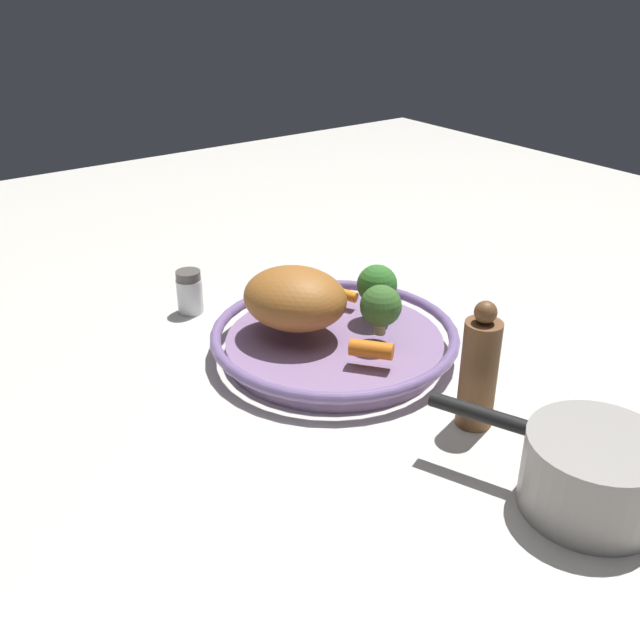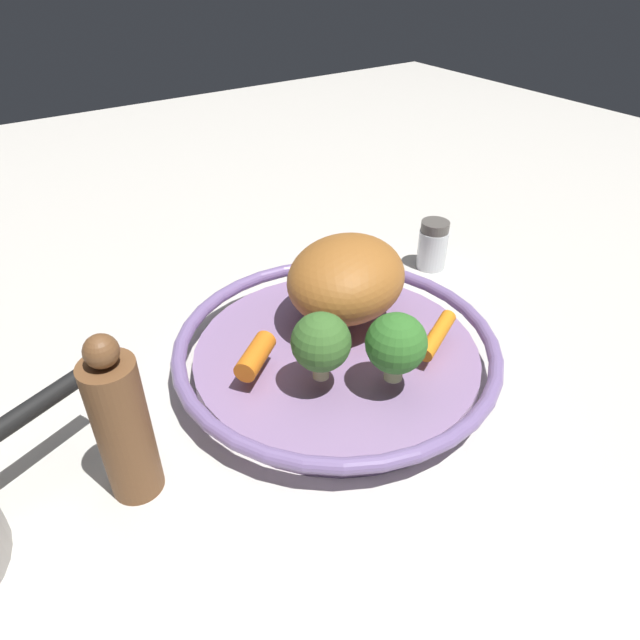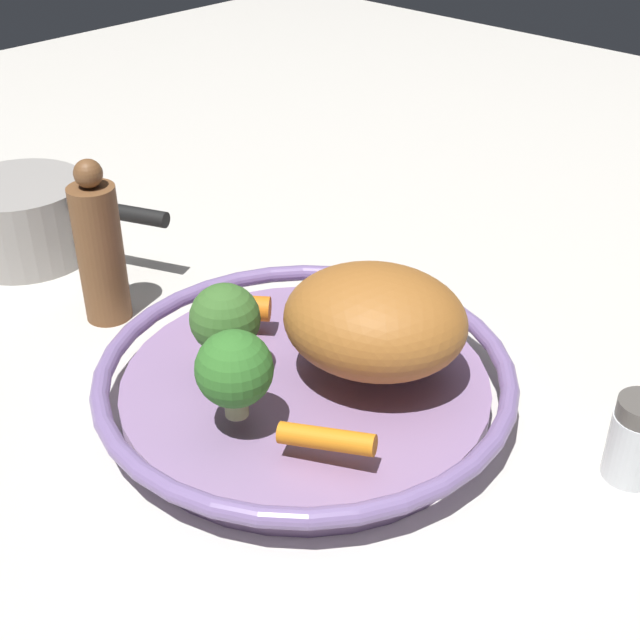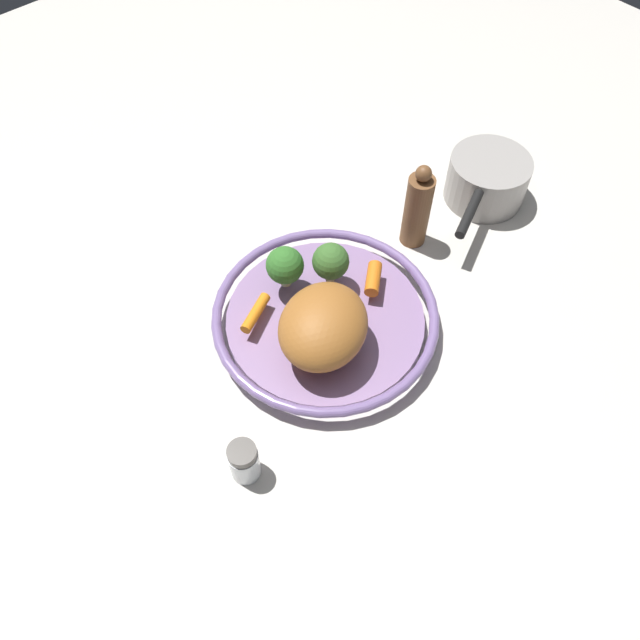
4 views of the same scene
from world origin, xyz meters
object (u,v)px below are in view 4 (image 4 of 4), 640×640
Objects in this scene: broccoli_floret_large at (331,262)px; broccoli_floret_edge at (285,266)px; baby_carrot_near_rim at (373,279)px; serving_bowl at (325,318)px; roast_chicken_piece at (323,326)px; pepper_mill at (417,209)px; baby_carrot_center at (256,313)px; salt_shaker at (244,461)px; saucepan at (487,180)px.

broccoli_floret_large is 0.07m from broccoli_floret_edge.
serving_bowl is at bearing 83.94° from baby_carrot_near_rim.
serving_bowl is 0.09m from baby_carrot_near_rim.
roast_chicken_piece is 0.12m from broccoli_floret_edge.
broccoli_floret_large is (0.05, 0.04, 0.03)m from baby_carrot_near_rim.
pepper_mill is at bearing -73.17° from baby_carrot_near_rim.
pepper_mill is at bearing -75.26° from roast_chicken_piece.
serving_bowl is 0.10m from broccoli_floret_edge.
baby_carrot_center is 0.31m from pepper_mill.
broccoli_floret_large is (0.04, -0.05, 0.06)m from serving_bowl.
serving_bowl is at bearing -66.48° from salt_shaker.
broccoli_floret_large is at bearing 40.35° from baby_carrot_near_rim.
baby_carrot_center is at bearing 84.65° from saucepan.
pepper_mill is at bearing -73.82° from salt_shaker.
baby_carrot_center is at bearing 80.39° from broccoli_floret_large.
pepper_mill reaches higher than baby_carrot_near_rim.
saucepan is (0.02, -0.39, 0.02)m from serving_bowl.
pepper_mill reaches higher than serving_bowl.
broccoli_floret_edge is at bearing 81.17° from saucepan.
roast_chicken_piece is at bearing -157.04° from baby_carrot_center.
serving_bowl is at bearing -45.90° from roast_chicken_piece.
baby_carrot_near_rim is at bearing -77.56° from roast_chicken_piece.
broccoli_floret_large is at bearing -47.81° from roast_chicken_piece.
baby_carrot_center is 0.30× the size of saucepan.
broccoli_floret_edge is 1.03× the size of salt_shaker.
broccoli_floret_edge is 0.24m from pepper_mill.
roast_chicken_piece reaches higher than broccoli_floret_edge.
roast_chicken_piece is at bearing 165.26° from broccoli_floret_edge.
serving_bowl is 0.39m from saucepan.
pepper_mill is (0.03, -0.23, 0.05)m from serving_bowl.
roast_chicken_piece is at bearing 102.44° from baby_carrot_near_rim.
serving_bowl is 4.88× the size of baby_carrot_center.
saucepan is at bearing -87.45° from serving_bowl.
serving_bowl is 2.15× the size of pepper_mill.
baby_carrot_near_rim is at bearing 95.07° from saucepan.
broccoli_floret_edge is at bearing -76.26° from baby_carrot_center.
saucepan is at bearing -79.27° from salt_shaker.
pepper_mill reaches higher than baby_carrot_center.
broccoli_floret_large is 0.99× the size of broccoli_floret_edge.
pepper_mill is (0.07, -0.26, -0.01)m from roast_chicken_piece.
baby_carrot_center is 1.01× the size of broccoli_floret_large.
broccoli_floret_large is (-0.02, -0.13, 0.03)m from baby_carrot_center.
salt_shaker is at bearing 128.89° from broccoli_floret_edge.
salt_shaker is at bearing 100.73° from saucepan.
broccoli_floret_edge reaches higher than salt_shaker.
broccoli_floret_edge is (0.08, 0.01, 0.06)m from serving_bowl.
serving_bowl is 0.25m from salt_shaker.
baby_carrot_near_rim is 0.33m from salt_shaker.
broccoli_floret_edge reaches higher than baby_carrot_center.
roast_chicken_piece is 2.14× the size of salt_shaker.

